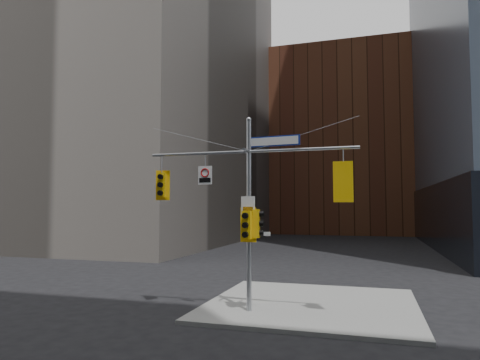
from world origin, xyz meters
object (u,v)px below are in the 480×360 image
Objects in this scene: traffic_light_west_arm at (162,185)px; traffic_light_east_arm at (344,182)px; street_sign_blade at (274,141)px; signal_assembly at (249,194)px; traffic_light_pole_front at (247,225)px; regulatory_sign_arm at (205,175)px; traffic_light_pole_side at (257,224)px.

traffic_light_east_arm reaches higher than traffic_light_west_arm.
street_sign_blade reaches higher than traffic_light_east_arm.
signal_assembly is at bearing -11.26° from traffic_light_west_arm.
traffic_light_east_arm reaches higher than traffic_light_pole_front.
regulatory_sign_arm is at bearing 174.38° from traffic_light_pole_front.
signal_assembly reaches higher than regulatory_sign_arm.
regulatory_sign_arm is (-2.70, -0.02, -1.18)m from street_sign_blade.
traffic_light_pole_side is 0.43m from traffic_light_pole_front.
street_sign_blade is at bearing -11.18° from traffic_light_west_arm.
traffic_light_west_arm is 1.89m from regulatory_sign_arm.
traffic_light_west_arm is at bearing 177.98° from traffic_light_pole_front.
signal_assembly reaches higher than traffic_light_pole_side.
traffic_light_pole_front is (-0.32, -0.28, -0.04)m from traffic_light_pole_side.
traffic_light_east_arm is at bearing -11.16° from traffic_light_west_arm.
regulatory_sign_arm is at bearing -174.66° from street_sign_blade.
traffic_light_west_arm is at bearing 83.83° from traffic_light_pole_side.
traffic_light_pole_side is 0.53× the size of street_sign_blade.
traffic_light_west_arm reaches higher than traffic_light_pole_front.
signal_assembly is 4.08× the size of street_sign_blade.
signal_assembly is 2.16m from street_sign_blade.
street_sign_blade reaches higher than traffic_light_west_arm.
street_sign_blade is (4.56, -0.01, 1.55)m from traffic_light_west_arm.
street_sign_blade reaches higher than traffic_light_pole_side.
street_sign_blade is at bearing 18.23° from traffic_light_pole_front.
traffic_light_east_arm reaches higher than traffic_light_pole_side.
traffic_light_pole_front is 0.65× the size of street_sign_blade.
street_sign_blade is 2.95m from regulatory_sign_arm.
signal_assembly is 6.71× the size of traffic_light_west_arm.
regulatory_sign_arm reaches higher than traffic_light_pole_front.
traffic_light_east_arm is 2.92m from street_sign_blade.
traffic_light_pole_front is at bearing -15.50° from traffic_light_west_arm.
traffic_light_pole_front is at bearing -159.35° from street_sign_blade.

